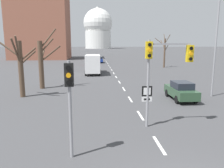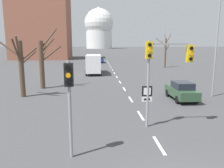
{
  "view_description": "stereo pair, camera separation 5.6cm",
  "coord_description": "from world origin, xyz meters",
  "px_view_note": "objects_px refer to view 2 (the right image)",
  "views": [
    {
      "loc": [
        -3.05,
        -5.71,
        4.86
      ],
      "look_at": [
        -2.18,
        5.84,
        2.74
      ],
      "focal_mm": 35.0,
      "sensor_mm": 36.0,
      "label": 1
    },
    {
      "loc": [
        -2.99,
        -5.72,
        4.86
      ],
      "look_at": [
        -2.18,
        5.84,
        2.74
      ],
      "focal_mm": 35.0,
      "sensor_mm": 36.0,
      "label": 2
    }
  ],
  "objects_px": {
    "traffic_signal_near_left": "(69,91)",
    "route_sign_post": "(147,99)",
    "delivery_truck": "(94,64)",
    "traffic_signal_centre_tall": "(163,61)",
    "sedan_near_left": "(100,60)",
    "sedan_mid_centre": "(92,61)",
    "street_lamp_right": "(214,36)",
    "sedan_near_right": "(182,91)"
  },
  "relations": [
    {
      "from": "traffic_signal_centre_tall",
      "to": "street_lamp_right",
      "type": "distance_m",
      "value": 10.04
    },
    {
      "from": "route_sign_post",
      "to": "sedan_near_left",
      "type": "height_order",
      "value": "route_sign_post"
    },
    {
      "from": "delivery_truck",
      "to": "route_sign_post",
      "type": "bearing_deg",
      "value": -81.86
    },
    {
      "from": "sedan_near_right",
      "to": "sedan_mid_centre",
      "type": "xyz_separation_m",
      "value": [
        -8.41,
        33.84,
        0.05
      ]
    },
    {
      "from": "traffic_signal_centre_tall",
      "to": "route_sign_post",
      "type": "height_order",
      "value": "traffic_signal_centre_tall"
    },
    {
      "from": "traffic_signal_centre_tall",
      "to": "delivery_truck",
      "type": "relative_size",
      "value": 0.71
    },
    {
      "from": "delivery_truck",
      "to": "sedan_mid_centre",
      "type": "bearing_deg",
      "value": 91.68
    },
    {
      "from": "traffic_signal_near_left",
      "to": "sedan_near_left",
      "type": "height_order",
      "value": "traffic_signal_near_left"
    },
    {
      "from": "sedan_near_left",
      "to": "traffic_signal_centre_tall",
      "type": "bearing_deg",
      "value": -86.46
    },
    {
      "from": "street_lamp_right",
      "to": "traffic_signal_near_left",
      "type": "bearing_deg",
      "value": -138.32
    },
    {
      "from": "traffic_signal_near_left",
      "to": "sedan_near_right",
      "type": "xyz_separation_m",
      "value": [
        8.57,
        9.37,
        -2.12
      ]
    },
    {
      "from": "sedan_near_right",
      "to": "delivery_truck",
      "type": "height_order",
      "value": "delivery_truck"
    },
    {
      "from": "sedan_near_right",
      "to": "traffic_signal_near_left",
      "type": "bearing_deg",
      "value": -132.44
    },
    {
      "from": "route_sign_post",
      "to": "sedan_near_right",
      "type": "bearing_deg",
      "value": 53.33
    },
    {
      "from": "traffic_signal_centre_tall",
      "to": "route_sign_post",
      "type": "bearing_deg",
      "value": 179.5
    },
    {
      "from": "sedan_near_right",
      "to": "street_lamp_right",
      "type": "bearing_deg",
      "value": 18.85
    },
    {
      "from": "route_sign_post",
      "to": "sedan_near_right",
      "type": "height_order",
      "value": "route_sign_post"
    },
    {
      "from": "street_lamp_right",
      "to": "delivery_truck",
      "type": "bearing_deg",
      "value": 123.54
    },
    {
      "from": "traffic_signal_centre_tall",
      "to": "traffic_signal_near_left",
      "type": "height_order",
      "value": "traffic_signal_centre_tall"
    },
    {
      "from": "traffic_signal_near_left",
      "to": "traffic_signal_centre_tall",
      "type": "bearing_deg",
      "value": 33.79
    },
    {
      "from": "traffic_signal_near_left",
      "to": "sedan_mid_centre",
      "type": "height_order",
      "value": "traffic_signal_near_left"
    },
    {
      "from": "traffic_signal_near_left",
      "to": "route_sign_post",
      "type": "height_order",
      "value": "traffic_signal_near_left"
    },
    {
      "from": "route_sign_post",
      "to": "delivery_truck",
      "type": "bearing_deg",
      "value": 98.14
    },
    {
      "from": "sedan_mid_centre",
      "to": "traffic_signal_near_left",
      "type": "bearing_deg",
      "value": -90.2
    },
    {
      "from": "sedan_near_left",
      "to": "sedan_mid_centre",
      "type": "relative_size",
      "value": 1.0
    },
    {
      "from": "street_lamp_right",
      "to": "sedan_near_left",
      "type": "relative_size",
      "value": 2.06
    },
    {
      "from": "traffic_signal_centre_tall",
      "to": "sedan_near_right",
      "type": "bearing_deg",
      "value": 59.02
    },
    {
      "from": "sedan_near_right",
      "to": "sedan_mid_centre",
      "type": "distance_m",
      "value": 34.87
    },
    {
      "from": "traffic_signal_near_left",
      "to": "delivery_truck",
      "type": "distance_m",
      "value": 27.25
    },
    {
      "from": "traffic_signal_centre_tall",
      "to": "sedan_near_left",
      "type": "distance_m",
      "value": 46.02
    },
    {
      "from": "route_sign_post",
      "to": "sedan_near_left",
      "type": "distance_m",
      "value": 45.87
    },
    {
      "from": "traffic_signal_centre_tall",
      "to": "traffic_signal_near_left",
      "type": "relative_size",
      "value": 1.21
    },
    {
      "from": "sedan_mid_centre",
      "to": "delivery_truck",
      "type": "distance_m",
      "value": 16.03
    },
    {
      "from": "route_sign_post",
      "to": "sedan_mid_centre",
      "type": "height_order",
      "value": "route_sign_post"
    },
    {
      "from": "street_lamp_right",
      "to": "sedan_mid_centre",
      "type": "height_order",
      "value": "street_lamp_right"
    },
    {
      "from": "sedan_near_right",
      "to": "delivery_truck",
      "type": "xyz_separation_m",
      "value": [
        -7.94,
        17.84,
        0.87
      ]
    },
    {
      "from": "traffic_signal_near_left",
      "to": "delivery_truck",
      "type": "relative_size",
      "value": 0.58
    },
    {
      "from": "traffic_signal_near_left",
      "to": "delivery_truck",
      "type": "height_order",
      "value": "traffic_signal_near_left"
    },
    {
      "from": "traffic_signal_near_left",
      "to": "route_sign_post",
      "type": "distance_m",
      "value": 5.36
    },
    {
      "from": "route_sign_post",
      "to": "street_lamp_right",
      "type": "relative_size",
      "value": 0.27
    },
    {
      "from": "sedan_mid_centre",
      "to": "sedan_near_left",
      "type": "bearing_deg",
      "value": 71.91
    },
    {
      "from": "route_sign_post",
      "to": "sedan_near_right",
      "type": "distance_m",
      "value": 7.62
    }
  ]
}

